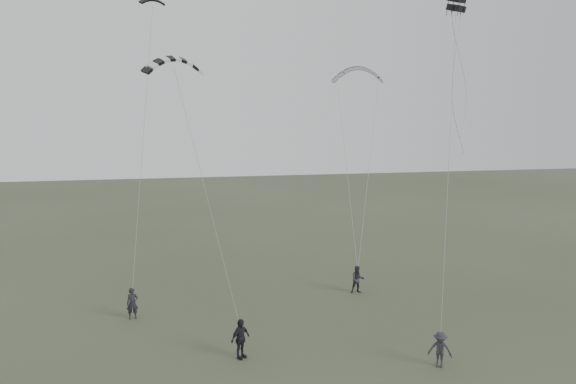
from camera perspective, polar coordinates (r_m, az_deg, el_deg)
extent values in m
plane|color=#3B432E|center=(27.87, -0.66, -16.72)|extent=(140.00, 140.00, 0.00)
imported|color=black|center=(33.57, -15.53, -10.86)|extent=(0.70, 0.51, 1.79)
imported|color=#28292E|center=(36.88, 7.08, -8.81)|extent=(0.90, 0.73, 1.78)
imported|color=black|center=(27.77, -4.86, -14.63)|extent=(1.19, 1.09, 1.96)
imported|color=#27282C|center=(27.80, 15.19, -15.19)|extent=(1.26, 1.08, 1.69)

